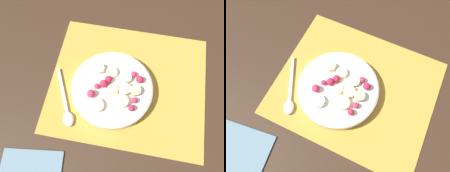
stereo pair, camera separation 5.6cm
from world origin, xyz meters
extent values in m
plane|color=#382619|center=(0.00, 0.00, 0.00)|extent=(3.00, 3.00, 0.00)
cube|color=gold|center=(0.00, 0.00, 0.00)|extent=(0.42, 0.35, 0.01)
cylinder|color=silver|center=(-0.04, -0.03, 0.02)|extent=(0.21, 0.21, 0.02)
torus|color=silver|center=(-0.04, -0.03, 0.03)|extent=(0.21, 0.21, 0.01)
cylinder|color=white|center=(-0.04, -0.03, 0.03)|extent=(0.19, 0.19, 0.00)
cylinder|color=beige|center=(-0.03, -0.04, 0.04)|extent=(0.04, 0.04, 0.01)
cylinder|color=#F4EAB7|center=(-0.01, 0.00, 0.04)|extent=(0.03, 0.03, 0.01)
cylinder|color=beige|center=(0.02, -0.03, 0.04)|extent=(0.03, 0.03, 0.01)
cylinder|color=#F4EAB7|center=(-0.08, 0.01, 0.04)|extent=(0.04, 0.04, 0.01)
cylinder|color=#F4EAB7|center=(-0.01, -0.07, 0.04)|extent=(0.05, 0.05, 0.01)
cylinder|color=#F4EAB7|center=(-0.01, -0.03, 0.04)|extent=(0.04, 0.04, 0.01)
cylinder|color=#F4EAB7|center=(-0.07, -0.09, 0.04)|extent=(0.05, 0.05, 0.01)
cylinder|color=beige|center=(-0.05, 0.01, 0.04)|extent=(0.04, 0.04, 0.01)
sphere|color=#D12347|center=(-0.06, -0.03, 0.04)|extent=(0.02, 0.02, 0.02)
sphere|color=#DB3356|center=(-0.09, -0.06, 0.04)|extent=(0.02, 0.02, 0.02)
sphere|color=#DB3356|center=(0.01, 0.01, 0.04)|extent=(0.02, 0.02, 0.02)
sphere|color=#D12347|center=(0.03, 0.00, 0.04)|extent=(0.02, 0.02, 0.02)
sphere|color=#DB3356|center=(0.02, -0.06, 0.04)|extent=(0.02, 0.02, 0.02)
sphere|color=#D12347|center=(-0.05, -0.01, 0.04)|extent=(0.02, 0.02, 0.02)
sphere|color=#D12347|center=(0.02, -0.08, 0.04)|extent=(0.02, 0.02, 0.02)
sphere|color=#DB3356|center=(-0.08, -0.04, 0.04)|extent=(0.01, 0.01, 0.01)
cube|color=#B2B2B7|center=(-0.17, -0.05, 0.01)|extent=(0.07, 0.12, 0.00)
ellipsoid|color=#B2B2B7|center=(-0.13, -0.13, 0.01)|extent=(0.04, 0.05, 0.01)
cube|color=slate|center=(-0.19, -0.28, 0.00)|extent=(0.16, 0.14, 0.01)
camera|label=1|loc=(0.00, -0.24, 0.55)|focal=35.00mm
camera|label=2|loc=(0.05, -0.22, 0.55)|focal=35.00mm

